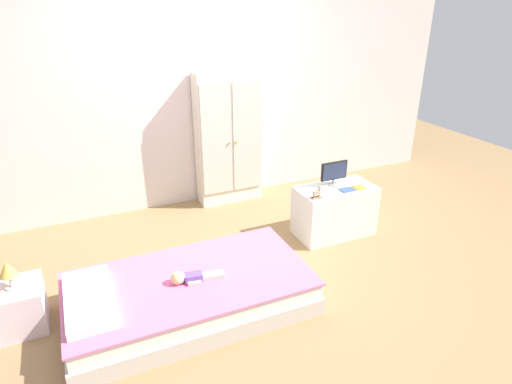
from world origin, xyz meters
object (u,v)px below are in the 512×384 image
Objects in this scene: nightstand at (18,307)px; book_orange at (359,187)px; table_lamp at (7,270)px; doll at (188,277)px; book_blue at (347,190)px; bed at (190,294)px; tv_stand at (334,211)px; tv_monitor at (334,172)px; rocking_horse_toy at (317,192)px; wardrobe at (228,139)px.

nightstand is 3.06m from book_orange.
book_orange is (3.03, 0.15, 0.02)m from table_lamp.
doll is 2.95× the size of book_blue.
bed is 2.35× the size of tv_stand.
table_lamp is at bearing -173.59° from tv_monitor.
book_orange reaches higher than bed.
rocking_horse_toy reaches higher than bed.
doll is at bearing -16.32° from table_lamp.
nightstand is (-1.16, 0.34, -0.14)m from doll.
nightstand is at bearing -177.24° from rocking_horse_toy.
bed is 1.27m from table_lamp.
rocking_horse_toy reaches higher than tv_stand.
rocking_horse_toy reaches higher than nightstand.
doll is 1.83m from tv_monitor.
doll is at bearing -16.32° from nightstand.
rocking_horse_toy is 0.93× the size of book_blue.
nightstand is 1.70× the size of table_lamp.
book_blue is at bearing 15.97° from doll.
book_blue is (0.35, 0.03, -0.05)m from rocking_horse_toy.
tv_stand is 0.34m from book_orange.
bed is 1.84m from tv_monitor.
table_lamp is at bearing 165.64° from bed.
tv_monitor is at bearing 139.73° from book_orange.
bed is 1.22m from nightstand.
tv_monitor is (1.68, 0.66, 0.33)m from doll.
tv_monitor reaches higher than table_lamp.
rocking_horse_toy is (-0.29, -0.13, 0.31)m from tv_stand.
wardrobe is 1.31m from tv_monitor.
tv_monitor is 2.53× the size of book_orange.
table_lamp reaches higher than book_blue.
book_blue is (2.89, 0.15, 0.33)m from nightstand.
bed is 13.57× the size of book_blue.
tv_stand is (0.67, -1.19, -0.49)m from wardrobe.
doll is at bearing -119.48° from wardrobe.
table_lamp is 2.89m from book_blue.
wardrobe is 1.38m from rocking_horse_toy.
tv_stand is 0.40m from tv_monitor.
wardrobe reaches higher than tv_monitor.
table_lamp is 3.04m from book_orange.
tv_monitor is (0.68, -1.12, -0.10)m from wardrobe.
tv_stand is 2.71× the size of tv_monitor.
wardrobe is 1.57m from book_orange.
nightstand is 2.90m from tv_monitor.
book_blue is (1.73, 0.49, 0.19)m from doll.
nightstand is at bearing -146.46° from wardrobe.
tv_monitor is (1.66, 0.62, 0.50)m from bed.
tv_stand is at bearing 5.01° from nightstand.
book_orange is at bearing 0.00° from book_blue.
table_lamp is at bearing -146.46° from wardrobe.
tv_stand is at bearing 121.67° from book_blue.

